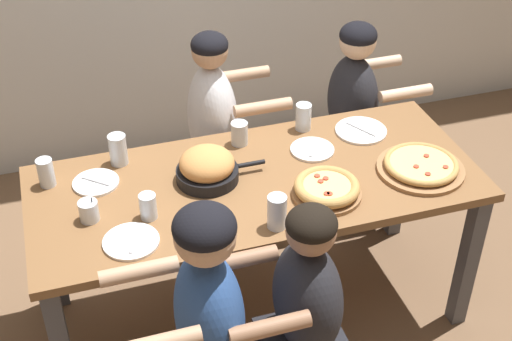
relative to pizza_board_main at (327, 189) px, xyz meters
name	(u,v)px	position (x,y,z in m)	size (l,w,h in m)	color
ground_plane	(256,309)	(-0.24, 0.19, -0.82)	(18.00, 18.00, 0.00)	brown
dining_table	(256,198)	(-0.24, 0.19, -0.13)	(1.91, 0.80, 0.78)	brown
pizza_board_main	(327,189)	(0.00, 0.00, 0.00)	(0.29, 0.29, 0.07)	#996B42
pizza_board_second	(421,166)	(0.45, 0.04, -0.01)	(0.38, 0.38, 0.05)	#996B42
skillet_bowl	(207,167)	(-0.44, 0.25, 0.03)	(0.38, 0.26, 0.15)	black
empty_plate_a	(312,150)	(0.06, 0.32, -0.03)	(0.20, 0.20, 0.02)	white
empty_plate_b	(96,183)	(-0.89, 0.36, -0.03)	(0.19, 0.19, 0.02)	white
empty_plate_c	(131,241)	(-0.81, -0.05, -0.03)	(0.22, 0.22, 0.02)	white
empty_plate_d	(361,131)	(0.34, 0.40, -0.03)	(0.24, 0.24, 0.02)	white
cocktail_glass_blue	(89,212)	(-0.94, 0.14, 0.00)	(0.08, 0.08, 0.11)	silver
drinking_glass_a	(239,135)	(-0.23, 0.48, 0.01)	(0.08, 0.08, 0.11)	silver
drinking_glass_b	(46,173)	(-1.08, 0.42, 0.03)	(0.07, 0.07, 0.12)	silver
drinking_glass_c	(277,213)	(-0.26, -0.12, 0.03)	(0.08, 0.08, 0.14)	silver
drinking_glass_d	(148,208)	(-0.72, 0.08, 0.01)	(0.07, 0.07, 0.11)	silver
drinking_glass_e	(118,151)	(-0.77, 0.49, 0.03)	(0.08, 0.08, 0.14)	silver
drinking_glass_f	(303,118)	(0.09, 0.51, 0.02)	(0.07, 0.07, 0.13)	silver
diner_far_right	(350,130)	(0.48, 0.81, -0.30)	(0.51, 0.40, 1.14)	#232328
diner_near_center	(305,334)	(-0.24, -0.43, -0.32)	(0.51, 0.40, 1.10)	#232328
diner_far_center	(215,151)	(-0.27, 0.81, -0.28)	(0.51, 0.40, 1.19)	silver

